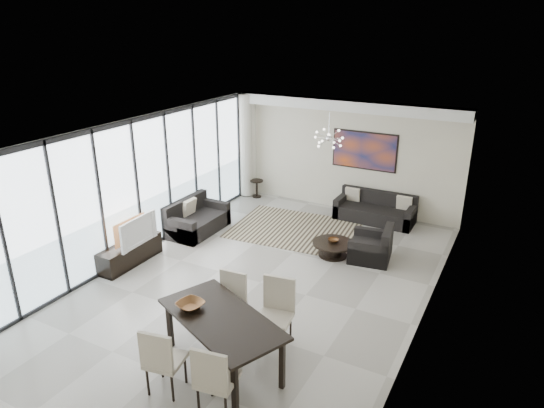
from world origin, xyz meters
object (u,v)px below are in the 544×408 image
Objects in this scene: dining_table at (222,322)px; tv_console at (130,253)px; sofa_main at (375,211)px; television at (135,230)px; coffee_table at (333,248)px.

tv_console is at bearing 153.09° from dining_table.
sofa_main is 1.30× the size of tv_console.
dining_table is (3.30, -1.79, -0.02)m from television.
tv_console is 0.55m from television.
coffee_table is 4.25m from tv_console.
tv_console is 0.67× the size of dining_table.
dining_table is at bearing -26.91° from tv_console.
television is (0.16, 0.04, 0.53)m from tv_console.
coffee_table is 4.11m from dining_table.
sofa_main is at bearing -40.36° from television.
coffee_table is at bearing -95.07° from sofa_main.
sofa_main is at bearing 84.93° from coffee_table.
sofa_main is 5.87m from television.
tv_console is at bearing 100.65° from television.
dining_table reaches higher than tv_console.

